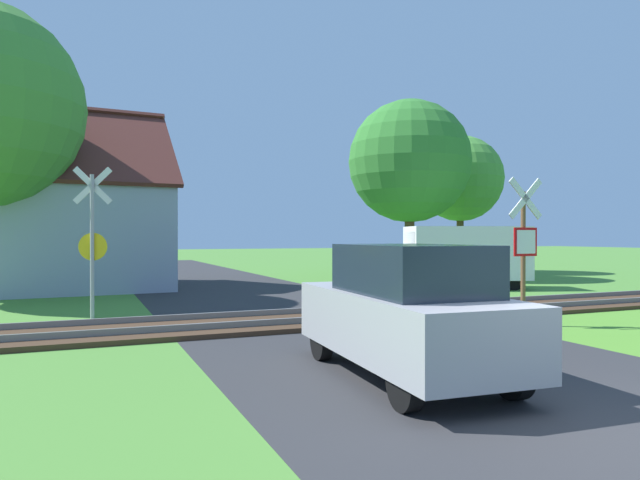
# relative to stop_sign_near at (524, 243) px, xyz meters

# --- Properties ---
(road_asphalt) EXTENTS (6.47, 80.00, 0.01)m
(road_asphalt) POSITION_rel_stop_sign_near_xyz_m (-3.77, -3.67, -1.74)
(road_asphalt) COLOR #2D2D30
(road_asphalt) RESTS_ON ground
(rail_track) EXTENTS (60.00, 2.60, 0.22)m
(rail_track) POSITION_rel_stop_sign_near_xyz_m (-3.77, 2.29, -1.68)
(rail_track) COLOR #422D1E
(rail_track) RESTS_ON ground
(stop_sign_near) EXTENTS (0.88, 0.15, 3.12)m
(stop_sign_near) POSITION_rel_stop_sign_near_xyz_m (0.00, 0.00, 0.00)
(stop_sign_near) COLOR brown
(stop_sign_near) RESTS_ON ground
(crossing_sign_far) EXTENTS (0.86, 0.25, 3.50)m
(crossing_sign_far) POSITION_rel_stop_sign_near_xyz_m (-8.35, 4.74, 0.18)
(crossing_sign_far) COLOR #9E9EA5
(crossing_sign_far) RESTS_ON ground
(house) EXTENTS (7.36, 7.13, 6.62)m
(house) POSITION_rel_stop_sign_near_xyz_m (-9.08, 13.11, 0.32)
(house) COLOR #99A3B7
(house) RESTS_ON ground
(tree_right) EXTENTS (5.53, 5.53, 8.05)m
(tree_right) POSITION_rel_stop_sign_near_xyz_m (5.12, 12.83, 3.53)
(tree_right) COLOR #513823
(tree_right) RESTS_ON ground
(tree_far) EXTENTS (4.49, 4.49, 7.17)m
(tree_far) POSITION_rel_stop_sign_near_xyz_m (9.80, 15.41, 3.17)
(tree_far) COLOR #513823
(tree_far) RESTS_ON ground
(mail_truck) EXTENTS (5.23, 3.24, 2.24)m
(mail_truck) POSITION_rel_stop_sign_near_xyz_m (4.08, 7.59, -0.50)
(mail_truck) COLOR white
(mail_truck) RESTS_ON ground
(parked_car) EXTENTS (1.89, 4.09, 1.78)m
(parked_car) POSITION_rel_stop_sign_near_xyz_m (-4.58, -2.81, -0.85)
(parked_car) COLOR #99999E
(parked_car) RESTS_ON ground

